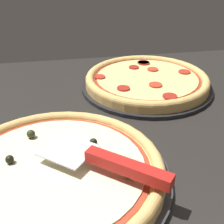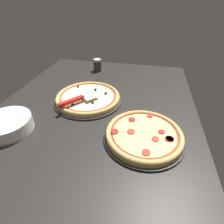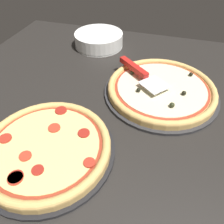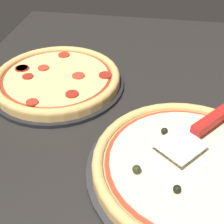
# 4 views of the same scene
# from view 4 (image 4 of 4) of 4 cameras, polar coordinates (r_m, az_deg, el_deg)

# --- Properties ---
(ground_plane) EXTENTS (1.46, 1.11, 0.04)m
(ground_plane) POSITION_cam_4_polar(r_m,az_deg,el_deg) (0.69, 8.06, -7.26)
(ground_plane) COLOR black
(pizza_pan_front) EXTENTS (0.40, 0.40, 0.01)m
(pizza_pan_front) POSITION_cam_4_polar(r_m,az_deg,el_deg) (0.64, 13.69, -10.41)
(pizza_pan_front) COLOR #2D2D30
(pizza_pan_front) RESTS_ON ground_plane
(pizza_front) EXTENTS (0.38, 0.38, 0.04)m
(pizza_front) POSITION_cam_4_polar(r_m,az_deg,el_deg) (0.62, 13.94, -9.26)
(pizza_front) COLOR #DBAD60
(pizza_front) RESTS_ON pizza_pan_front
(pizza_pan_back) EXTENTS (0.36, 0.36, 0.01)m
(pizza_pan_back) POSITION_cam_4_polar(r_m,az_deg,el_deg) (0.87, -9.86, 5.00)
(pizza_pan_back) COLOR black
(pizza_pan_back) RESTS_ON ground_plane
(pizza_back) EXTENTS (0.34, 0.34, 0.03)m
(pizza_back) POSITION_cam_4_polar(r_m,az_deg,el_deg) (0.86, -10.01, 6.13)
(pizza_back) COLOR #DBAD60
(pizza_back) RESTS_ON pizza_pan_back
(serving_spatula) EXTENTS (0.21, 0.19, 0.02)m
(serving_spatula) POSITION_cam_4_polar(r_m,az_deg,el_deg) (0.68, 17.42, -1.75)
(serving_spatula) COLOR silver
(serving_spatula) RESTS_ON pizza_front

